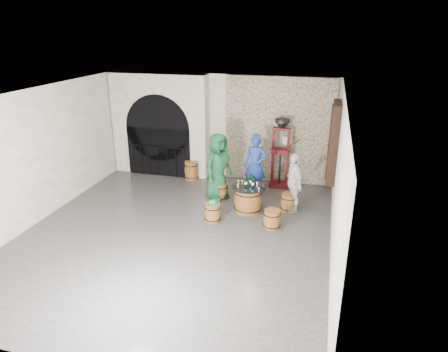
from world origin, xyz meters
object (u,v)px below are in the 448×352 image
(barrel_stool_right, at_px, (289,202))
(corking_press, at_px, (281,148))
(barrel_stool_left, at_px, (220,191))
(wine_bottle_left, at_px, (246,182))
(wine_bottle_center, at_px, (253,182))
(wine_bottle_right, at_px, (251,180))
(person_green, at_px, (218,167))
(side_barrel, at_px, (192,170))
(barrel_stool_near_left, at_px, (213,212))
(person_blue, at_px, (255,166))
(barrel_stool_near_right, at_px, (272,219))
(barrel_table, at_px, (248,199))
(barrel_stool_far, at_px, (255,188))
(person_white, at_px, (294,182))

(barrel_stool_right, bearing_deg, corking_press, 105.76)
(barrel_stool_left, distance_m, barrel_stool_right, 1.94)
(barrel_stool_right, distance_m, wine_bottle_left, 1.27)
(wine_bottle_center, xyz_separation_m, wine_bottle_right, (-0.07, 0.14, 0.00))
(person_green, distance_m, corking_press, 2.03)
(side_barrel, distance_m, corking_press, 2.88)
(barrel_stool_near_left, bearing_deg, person_green, 99.81)
(wine_bottle_left, height_order, wine_bottle_center, same)
(barrel_stool_left, xyz_separation_m, side_barrel, (-1.27, 1.24, 0.07))
(person_blue, bearing_deg, wine_bottle_right, -76.87)
(barrel_stool_right, xyz_separation_m, barrel_stool_near_right, (-0.28, -1.07, 0.00))
(side_barrel, bearing_deg, corking_press, 2.27)
(wine_bottle_center, bearing_deg, barrel_stool_near_right, -50.21)
(person_blue, bearing_deg, person_green, -144.87)
(barrel_stool_left, distance_m, wine_bottle_left, 1.16)
(wine_bottle_right, bearing_deg, barrel_stool_near_left, -130.26)
(wine_bottle_right, relative_size, corking_press, 0.16)
(barrel_stool_right, bearing_deg, wine_bottle_right, -170.47)
(barrel_stool_left, bearing_deg, barrel_table, -31.97)
(wine_bottle_right, bearing_deg, wine_bottle_left, -128.67)
(side_barrel, bearing_deg, person_green, -44.85)
(corking_press, bearing_deg, person_green, -137.59)
(wine_bottle_center, bearing_deg, wine_bottle_left, 179.40)
(wine_bottle_center, bearing_deg, barrel_stool_far, 97.11)
(wine_bottle_right, bearing_deg, barrel_table, -106.95)
(barrel_stool_near_right, bearing_deg, person_white, 71.12)
(person_white, bearing_deg, wine_bottle_right, -103.91)
(person_green, height_order, corking_press, corking_press)
(barrel_stool_left, height_order, person_white, person_white)
(barrel_stool_far, distance_m, person_green, 1.27)
(barrel_table, height_order, barrel_stool_far, barrel_table)
(barrel_table, relative_size, person_blue, 0.49)
(side_barrel, bearing_deg, person_blue, -18.85)
(barrel_stool_near_left, distance_m, wine_bottle_center, 1.28)
(barrel_table, distance_m, person_green, 1.29)
(barrel_stool_left, bearing_deg, barrel_stool_near_right, -38.82)
(wine_bottle_center, bearing_deg, barrel_stool_right, 18.73)
(barrel_stool_near_right, distance_m, wine_bottle_right, 1.28)
(barrel_table, height_order, wine_bottle_left, wine_bottle_left)
(wine_bottle_center, bearing_deg, barrel_stool_left, 150.86)
(barrel_stool_near_right, distance_m, person_green, 2.30)
(barrel_stool_far, relative_size, side_barrel, 0.77)
(barrel_stool_left, distance_m, barrel_stool_far, 1.01)
(barrel_stool_right, bearing_deg, barrel_table, -163.29)
(barrel_stool_near_left, bearing_deg, barrel_stool_far, 68.87)
(barrel_stool_left, height_order, barrel_stool_far, same)
(barrel_stool_near_left, relative_size, person_green, 0.25)
(person_white, xyz_separation_m, wine_bottle_left, (-1.19, -0.34, 0.03))
(barrel_stool_near_left, height_order, corking_press, corking_press)
(wine_bottle_left, bearing_deg, barrel_stool_near_left, -130.55)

